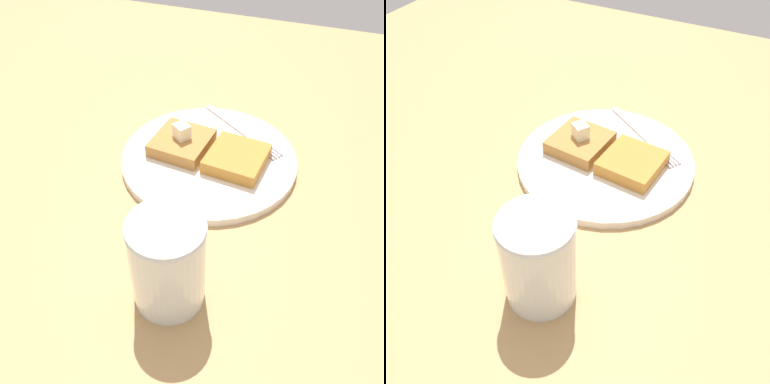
{
  "view_description": "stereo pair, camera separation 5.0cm",
  "coord_description": "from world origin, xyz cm",
  "views": [
    {
      "loc": [
        17.42,
        -34.26,
        41.9
      ],
      "look_at": [
        5.54,
        -0.4,
        7.43
      ],
      "focal_mm": 40.0,
      "sensor_mm": 36.0,
      "label": 1
    },
    {
      "loc": [
        21.98,
        -32.29,
        41.9
      ],
      "look_at": [
        5.54,
        -0.4,
        7.43
      ],
      "focal_mm": 40.0,
      "sensor_mm": 36.0,
      "label": 2
    }
  ],
  "objects": [
    {
      "name": "table_surface",
      "position": [
        0.0,
        0.0,
        1.47
      ],
      "size": [
        127.02,
        127.02,
        2.93
      ],
      "primitive_type": "cube",
      "color": "tan",
      "rests_on": "ground"
    },
    {
      "name": "butter_pat_primary",
      "position": [
        -0.17,
        11.08,
        6.96
      ],
      "size": [
        2.75,
        2.7,
        2.06
      ],
      "primitive_type": "cube",
      "rotation": [
        0.0,
        0.0,
        2.53
      ],
      "color": "#F2ECC5",
      "rests_on": "toast_slice_left"
    },
    {
      "name": "plate",
      "position": [
        4.18,
        10.61,
        3.56
      ],
      "size": [
        24.52,
        24.52,
        1.12
      ],
      "color": "silver",
      "rests_on": "table_surface"
    },
    {
      "name": "toast_slice_left",
      "position": [
        0.11,
        11.01,
        4.99
      ],
      "size": [
        8.23,
        8.53,
        1.88
      ],
      "primitive_type": "cube",
      "rotation": [
        0.0,
        0.0,
        -0.1
      ],
      "color": "#A67035",
      "rests_on": "plate"
    },
    {
      "name": "toast_slice_middle",
      "position": [
        8.25,
        10.2,
        4.99
      ],
      "size": [
        8.23,
        8.53,
        1.88
      ],
      "primitive_type": "cube",
      "rotation": [
        0.0,
        0.0,
        -0.1
      ],
      "color": "#B3762D",
      "rests_on": "plate"
    },
    {
      "name": "fork",
      "position": [
        7.71,
        17.23,
        4.23
      ],
      "size": [
        13.96,
        10.3,
        0.36
      ],
      "color": "silver",
      "rests_on": "plate"
    },
    {
      "name": "syrup_jar",
      "position": [
        6.89,
        -11.41,
        8.0
      ],
      "size": [
        7.6,
        7.6,
        10.82
      ],
      "color": "#391509",
      "rests_on": "table_surface"
    }
  ]
}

